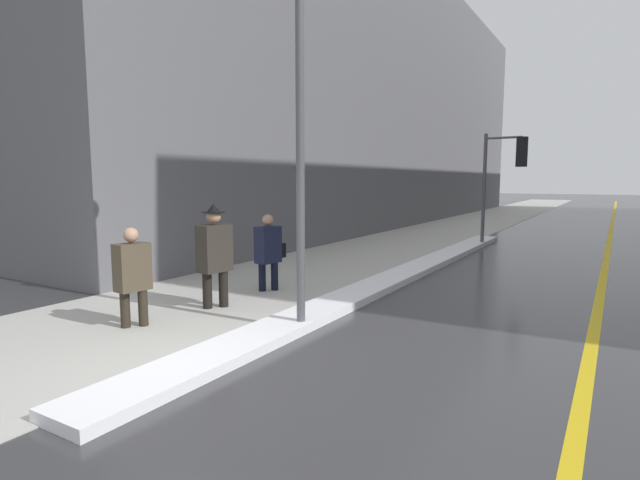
% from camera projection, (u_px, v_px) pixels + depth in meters
% --- Properties ---
extents(ground_plane, '(160.00, 160.00, 0.00)m').
position_uv_depth(ground_plane, '(165.00, 374.00, 5.51)').
color(ground_plane, '#38383A').
extents(sidewalk_slab, '(4.00, 80.00, 0.01)m').
position_uv_depth(sidewalk_slab, '(430.00, 235.00, 19.31)').
color(sidewalk_slab, '#B2AFA8').
rests_on(sidewalk_slab, ground).
extents(road_centre_stripe, '(0.16, 80.00, 0.00)m').
position_uv_depth(road_centre_stripe, '(609.00, 245.00, 16.25)').
color(road_centre_stripe, gold).
rests_on(road_centre_stripe, ground).
extents(snow_bank_curb, '(0.73, 16.03, 0.13)m').
position_uv_depth(snow_bank_curb, '(404.00, 274.00, 11.02)').
color(snow_bank_curb, white).
rests_on(snow_bank_curb, ground).
extents(building_facade_left, '(6.00, 36.00, 12.21)m').
position_uv_depth(building_facade_left, '(370.00, 101.00, 25.38)').
color(building_facade_left, slate).
rests_on(building_facade_left, ground).
extents(lamp_post, '(0.28, 0.28, 5.12)m').
position_uv_depth(lamp_post, '(300.00, 111.00, 6.76)').
color(lamp_post, '#515156').
rests_on(lamp_post, ground).
extents(traffic_light_near, '(1.31, 0.33, 3.58)m').
position_uv_depth(traffic_light_near, '(508.00, 165.00, 15.44)').
color(traffic_light_near, '#515156').
rests_on(traffic_light_near, ground).
extents(pedestrian_nearside, '(0.34, 0.51, 1.46)m').
position_uv_depth(pedestrian_nearside, '(133.00, 272.00, 7.15)').
color(pedestrian_nearside, '#2A241B').
rests_on(pedestrian_nearside, ground).
extents(pedestrian_in_fedora, '(0.39, 0.58, 1.75)m').
position_uv_depth(pedestrian_in_fedora, '(214.00, 252.00, 8.22)').
color(pedestrian_in_fedora, black).
rests_on(pedestrian_in_fedora, ground).
extents(pedestrian_with_shoulder_bag, '(0.35, 0.71, 1.48)m').
position_uv_depth(pedestrian_with_shoulder_bag, '(269.00, 249.00, 9.52)').
color(pedestrian_with_shoulder_bag, black).
rests_on(pedestrian_with_shoulder_bag, ground).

